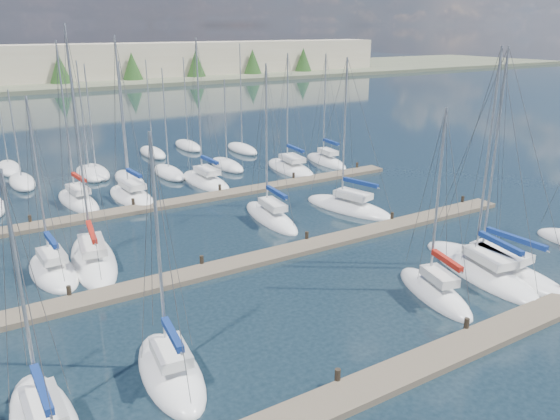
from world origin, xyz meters
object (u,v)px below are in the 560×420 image
sailboat_q (290,168)px  sailboat_i (93,259)px  sailboat_o (132,196)px  sailboat_c (171,372)px  sailboat_h (53,271)px  sailboat_n (78,201)px  sailboat_l (349,207)px  sailboat_f (492,267)px  sailboat_r (326,161)px  sailboat_d (434,292)px  sailboat_p (206,181)px  sailboat_e (482,272)px  sailboat_k (271,217)px

sailboat_q → sailboat_i: bearing=-145.1°
sailboat_o → sailboat_c: 27.11m
sailboat_h → sailboat_n: 14.52m
sailboat_l → sailboat_f: 14.11m
sailboat_c → sailboat_r: bearing=50.2°
sailboat_d → sailboat_l: 15.62m
sailboat_r → sailboat_l: bearing=-114.9°
sailboat_i → sailboat_p: (13.93, 13.33, -0.01)m
sailboat_n → sailboat_l: sailboat_n is taller
sailboat_h → sailboat_i: (2.56, 0.51, 0.01)m
sailboat_i → sailboat_f: bearing=-26.8°
sailboat_o → sailboat_r: (22.47, 1.60, 0.00)m
sailboat_o → sailboat_l: sailboat_o is taller
sailboat_d → sailboat_r: bearing=79.0°
sailboat_n → sailboat_e: 33.07m
sailboat_i → sailboat_k: bearing=11.7°
sailboat_n → sailboat_i: sailboat_i is taller
sailboat_c → sailboat_f: size_ratio=0.80×
sailboat_l → sailboat_p: 15.20m
sailboat_r → sailboat_d: 31.71m
sailboat_i → sailboat_d: 21.35m
sailboat_h → sailboat_c: (2.43, -13.60, 0.00)m
sailboat_i → sailboat_l: 20.77m
sailboat_k → sailboat_h: bearing=-169.2°
sailboat_o → sailboat_k: 13.58m
sailboat_o → sailboat_r: bearing=-0.2°
sailboat_o → sailboat_f: 30.35m
sailboat_h → sailboat_f: size_ratio=0.81×
sailboat_d → sailboat_p: bearing=106.9°
sailboat_i → sailboat_f: sailboat_i is taller
sailboat_p → sailboat_e: bearing=-79.7°
sailboat_h → sailboat_l: size_ratio=0.89×
sailboat_f → sailboat_k: bearing=111.5°
sailboat_d → sailboat_p: 28.24m
sailboat_c → sailboat_k: sailboat_k is taller
sailboat_l → sailboat_f: sailboat_f is taller
sailboat_r → sailboat_l: (-8.01, -14.07, -0.02)m
sailboat_o → sailboat_i: bearing=-121.6°
sailboat_e → sailboat_f: sailboat_e is taller
sailboat_q → sailboat_p: 9.77m
sailboat_o → sailboat_k: (7.65, -11.22, -0.00)m
sailboat_f → sailboat_k: size_ratio=1.12×
sailboat_q → sailboat_f: (-2.73, -27.66, 0.01)m
sailboat_o → sailboat_e: bearing=-67.3°
sailboat_c → sailboat_p: size_ratio=0.80×
sailboat_r → sailboat_f: 29.24m
sailboat_d → sailboat_p: size_ratio=0.79×
sailboat_p → sailboat_k: (0.03, -12.33, 0.00)m
sailboat_i → sailboat_o: bearing=70.2°
sailboat_c → sailboat_q: bearing=55.2°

